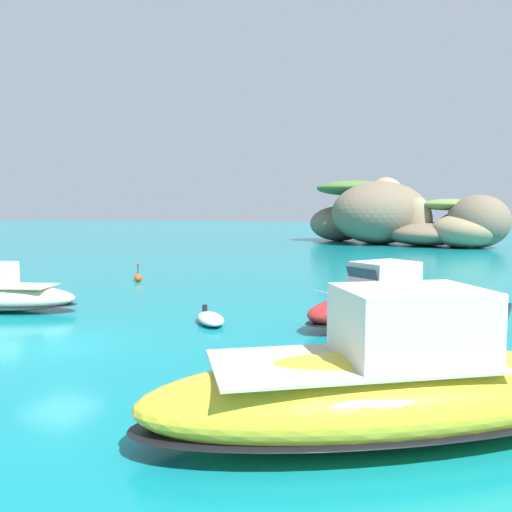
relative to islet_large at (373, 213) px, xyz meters
name	(u,v)px	position (x,y,z in m)	size (l,w,h in m)	color
ground_plane	(60,345)	(-0.74, -64.66, -4.52)	(400.00, 400.00, 0.00)	#0F7F89
islet_large	(373,213)	(0.00, 0.00, 0.00)	(21.99, 20.03, 9.82)	#756651
islet_small	(453,227)	(11.45, -4.14, -1.81)	(19.83, 16.72, 6.99)	#756651
motorboat_yellow	(388,387)	(11.45, -67.85, -3.44)	(11.10, 8.77, 3.25)	yellow
motorboat_red	(391,302)	(9.99, -56.28, -3.61)	(7.70, 9.13, 2.73)	red
dinghy_tender	(210,318)	(2.73, -59.36, -4.30)	(2.47, 2.73, 0.58)	#B2B2B2
channel_buoy	(138,277)	(-7.96, -49.46, -4.19)	(0.56, 0.56, 1.48)	#E54C19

